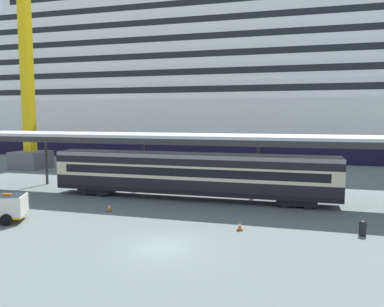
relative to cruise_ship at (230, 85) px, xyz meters
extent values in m
plane|color=#596562|center=(4.63, -53.09, -13.52)|extent=(400.00, 400.00, 0.00)
cube|color=black|center=(-0.01, 0.01, -11.99)|extent=(126.24, 26.79, 3.07)
cube|color=white|center=(-0.01, 0.01, -6.88)|extent=(126.24, 26.79, 7.15)
cube|color=white|center=(-0.01, 0.01, -1.82)|extent=(116.14, 24.64, 2.96)
cube|color=black|center=(-0.01, -12.26, -1.67)|extent=(111.09, 0.12, 1.06)
cube|color=white|center=(-0.01, 0.01, 1.13)|extent=(111.49, 23.66, 2.96)
cube|color=black|center=(-0.01, -11.77, 1.28)|extent=(106.65, 0.12, 1.06)
cube|color=white|center=(-0.01, 0.01, 4.09)|extent=(106.85, 22.67, 2.96)
cube|color=black|center=(-0.01, -11.27, 4.24)|extent=(102.20, 0.12, 1.06)
cube|color=white|center=(-0.01, 0.01, 7.05)|extent=(102.20, 21.69, 2.96)
cube|color=black|center=(-0.01, -10.78, 7.19)|extent=(97.76, 0.12, 1.06)
cube|color=white|center=(-0.01, 0.01, 10.00)|extent=(97.56, 20.70, 2.96)
cube|color=black|center=(-0.01, -10.29, 10.15)|extent=(93.32, 0.12, 1.06)
cube|color=white|center=(-0.01, 0.01, 12.96)|extent=(92.91, 19.72, 2.96)
cube|color=black|center=(-0.01, -9.80, 13.10)|extent=(88.87, 0.12, 1.06)
cube|color=white|center=(-0.01, 0.01, 15.91)|extent=(88.27, 18.73, 2.96)
cylinder|color=white|center=(-35.35, 0.01, 18.70)|extent=(1.00, 1.00, 2.62)
cube|color=#BABABA|center=(3.06, -40.52, -7.87)|extent=(45.34, 5.72, 0.25)
cube|color=#292929|center=(3.06, -43.29, -8.25)|extent=(45.34, 0.20, 0.50)
cylinder|color=#292929|center=(-13.94, -38.06, -10.76)|extent=(0.28, 0.28, 5.52)
cylinder|color=#292929|center=(-2.60, -38.06, -10.76)|extent=(0.28, 0.28, 5.52)
cylinder|color=#292929|center=(8.73, -38.06, -10.76)|extent=(0.28, 0.28, 5.52)
cube|color=black|center=(3.06, -41.02, -12.67)|extent=(25.29, 2.80, 0.40)
cube|color=black|center=(3.06, -41.02, -12.02)|extent=(25.29, 2.80, 0.90)
cube|color=beige|center=(3.06, -41.02, -10.97)|extent=(25.29, 2.80, 1.20)
cube|color=black|center=(3.06, -42.39, -10.92)|extent=(23.26, 0.08, 0.72)
cube|color=black|center=(3.06, -41.02, -10.07)|extent=(25.29, 2.80, 0.60)
cube|color=#959595|center=(3.06, -41.02, -9.59)|extent=(25.29, 2.69, 0.36)
cube|color=black|center=(-6.04, -41.02, -13.07)|extent=(3.20, 2.35, 0.50)
cylinder|color=black|center=(-6.94, -42.20, -13.10)|extent=(0.84, 0.12, 0.84)
cylinder|color=black|center=(-5.14, -42.20, -13.10)|extent=(0.84, 0.12, 0.84)
cube|color=black|center=(12.17, -41.02, -13.07)|extent=(3.20, 2.35, 0.50)
cylinder|color=black|center=(11.27, -42.20, -13.10)|extent=(0.84, 0.12, 0.84)
cylinder|color=black|center=(13.07, -42.20, -13.10)|extent=(0.84, 0.12, 0.84)
cube|color=silver|center=(-7.55, -51.07, -12.21)|extent=(2.87, 2.68, 1.10)
cube|color=#19232D|center=(-7.55, -51.07, -11.86)|extent=(2.64, 2.52, 0.44)
cube|color=orange|center=(-7.55, -51.07, -11.58)|extent=(0.59, 0.41, 0.16)
cylinder|color=black|center=(-7.76, -50.07, -13.12)|extent=(0.83, 0.55, 0.80)
cylinder|color=black|center=(-6.96, -51.90, -13.12)|extent=(0.83, 0.55, 0.80)
cube|color=black|center=(-2.03, -46.63, -13.50)|extent=(0.36, 0.36, 0.04)
cone|color=#EA590F|center=(-2.03, -46.63, -13.19)|extent=(0.30, 0.30, 0.57)
cylinder|color=white|center=(-2.03, -46.63, -13.16)|extent=(0.17, 0.17, 0.08)
cube|color=black|center=(8.50, -48.85, -13.50)|extent=(0.36, 0.36, 0.04)
cone|color=#EA590F|center=(8.50, -48.85, -13.19)|extent=(0.30, 0.30, 0.57)
cylinder|color=white|center=(8.50, -48.85, -13.16)|extent=(0.17, 0.17, 0.08)
cube|color=#595960|center=(-23.90, -28.12, -12.32)|extent=(4.40, 4.40, 2.40)
cube|color=#E5B20C|center=(-23.90, -28.12, 3.89)|extent=(1.30, 1.30, 30.01)
cylinder|color=black|center=(16.02, -47.96, -13.17)|extent=(0.44, 0.44, 0.70)
sphere|color=black|center=(16.02, -47.96, -12.80)|extent=(0.48, 0.48, 0.48)
camera|label=1|loc=(11.42, -72.03, -6.09)|focal=34.21mm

